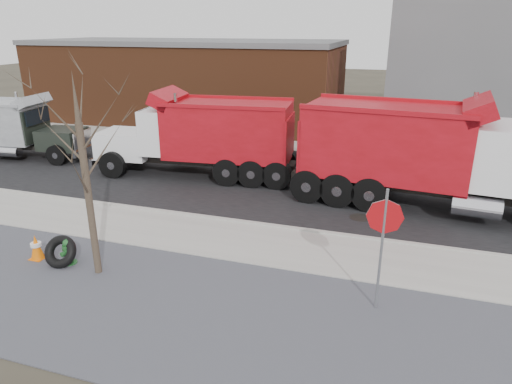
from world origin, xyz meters
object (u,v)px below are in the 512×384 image
(truck_tire, at_px, (60,252))
(dump_truck_grey, at_px, (11,126))
(fire_hydrant, at_px, (68,253))
(stop_sign, at_px, (383,230))
(dump_truck_red_b, at_px, (203,134))
(dump_truck_red_a, at_px, (426,152))

(truck_tire, height_order, dump_truck_grey, dump_truck_grey)
(fire_hydrant, xyz_separation_m, dump_truck_grey, (-9.77, 8.20, 1.21))
(fire_hydrant, bearing_deg, stop_sign, 19.59)
(stop_sign, xyz_separation_m, dump_truck_red_b, (-7.77, 7.87, -0.14))
(dump_truck_grey, bearing_deg, dump_truck_red_b, -6.16)
(truck_tire, xyz_separation_m, stop_sign, (8.26, 0.54, 1.58))
(stop_sign, relative_size, dump_truck_red_b, 0.34)
(dump_truck_grey, bearing_deg, stop_sign, -30.21)
(truck_tire, bearing_deg, dump_truck_red_a, 38.80)
(truck_tire, height_order, dump_truck_red_a, dump_truck_red_a)
(fire_hydrant, bearing_deg, dump_truck_grey, 156.58)
(dump_truck_red_b, distance_m, dump_truck_grey, 10.12)
(truck_tire, relative_size, stop_sign, 0.33)
(dump_truck_red_b, bearing_deg, dump_truck_grey, -5.41)
(dump_truck_red_a, bearing_deg, truck_tire, -135.71)
(fire_hydrant, bearing_deg, dump_truck_red_a, 55.41)
(dump_truck_grey, bearing_deg, fire_hydrant, -46.73)
(stop_sign, bearing_deg, dump_truck_grey, 174.61)
(truck_tire, bearing_deg, fire_hydrant, 36.75)
(truck_tire, height_order, dump_truck_red_b, dump_truck_red_b)
(truck_tire, relative_size, dump_truck_grey, 0.14)
(truck_tire, xyz_separation_m, dump_truck_red_a, (9.30, 7.47, 1.63))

